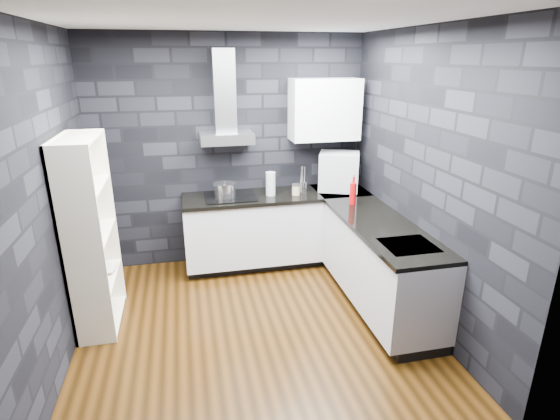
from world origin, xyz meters
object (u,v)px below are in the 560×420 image
object	(u,v)px
glass_vase	(271,184)
pot	(225,190)
utensil_crock	(302,187)
appliance_garage	(339,172)
bookshelf	(91,235)
fruit_bowl	(88,235)
storage_jar	(296,190)
red_bottle	(353,194)

from	to	relation	value
glass_vase	pot	bearing A→B (deg)	177.18
utensil_crock	appliance_garage	xyz separation A→B (m)	(0.46, 0.02, 0.16)
pot	bookshelf	xyz separation A→B (m)	(-1.31, -0.86, -0.08)
appliance_garage	pot	bearing A→B (deg)	-157.32
utensil_crock	fruit_bowl	xyz separation A→B (m)	(-2.23, -0.95, -0.03)
appliance_garage	fruit_bowl	bearing A→B (deg)	-138.11
pot	appliance_garage	xyz separation A→B (m)	(1.38, 0.01, 0.14)
glass_vase	storage_jar	bearing A→B (deg)	-10.02
glass_vase	utensil_crock	distance (m)	0.40
utensil_crock	glass_vase	bearing A→B (deg)	-177.18
pot	utensil_crock	size ratio (longest dim) A/B	1.81
pot	storage_jar	xyz separation A→B (m)	(0.82, -0.08, -0.03)
glass_vase	storage_jar	world-z (taller)	glass_vase
glass_vase	red_bottle	size ratio (longest dim) A/B	1.15
storage_jar	utensil_crock	xyz separation A→B (m)	(0.10, 0.07, 0.01)
pot	glass_vase	xyz separation A→B (m)	(0.53, -0.03, 0.05)
red_bottle	bookshelf	bearing A→B (deg)	-173.17
glass_vase	fruit_bowl	distance (m)	2.06
bookshelf	appliance_garage	bearing A→B (deg)	-0.44
storage_jar	fruit_bowl	xyz separation A→B (m)	(-2.13, -0.87, -0.02)
storage_jar	appliance_garage	distance (m)	0.59
glass_vase	storage_jar	distance (m)	0.31
bookshelf	red_bottle	bearing A→B (deg)	-11.68
storage_jar	utensil_crock	distance (m)	0.12
appliance_garage	red_bottle	distance (m)	0.57
pot	appliance_garage	bearing A→B (deg)	0.56
glass_vase	red_bottle	bearing A→B (deg)	-32.54
glass_vase	utensil_crock	bearing A→B (deg)	2.82
utensil_crock	red_bottle	bearing A→B (deg)	-51.82
pot	fruit_bowl	distance (m)	1.62
utensil_crock	bookshelf	xyz separation A→B (m)	(-2.23, -0.86, -0.07)
storage_jar	red_bottle	bearing A→B (deg)	-41.87
utensil_crock	appliance_garage	world-z (taller)	appliance_garage
appliance_garage	storage_jar	bearing A→B (deg)	-148.56
utensil_crock	red_bottle	world-z (taller)	red_bottle
red_bottle	pot	bearing A→B (deg)	157.94
glass_vase	storage_jar	xyz separation A→B (m)	(0.29, -0.05, -0.08)
glass_vase	fruit_bowl	xyz separation A→B (m)	(-1.84, -0.93, -0.10)
pot	glass_vase	size ratio (longest dim) A/B	0.87
red_bottle	fruit_bowl	distance (m)	2.69
fruit_bowl	storage_jar	bearing A→B (deg)	22.31
pot	storage_jar	bearing A→B (deg)	-5.39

